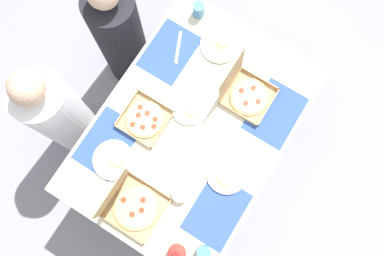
# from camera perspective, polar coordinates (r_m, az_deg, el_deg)

# --- Properties ---
(ground_plane) EXTENTS (6.00, 6.00, 0.00)m
(ground_plane) POSITION_cam_1_polar(r_m,az_deg,el_deg) (3.04, 0.00, -3.14)
(ground_plane) COLOR gray
(dining_table) EXTENTS (1.46, 1.03, 0.75)m
(dining_table) POSITION_cam_1_polar(r_m,az_deg,el_deg) (2.40, 0.00, -0.56)
(dining_table) COLOR #3F3328
(dining_table) RESTS_ON ground_plane
(placemat_near_left) EXTENTS (0.36, 0.26, 0.00)m
(placemat_near_left) POSITION_cam_1_polar(r_m,az_deg,el_deg) (2.24, 3.54, -11.80)
(placemat_near_left) COLOR #2D4C9E
(placemat_near_left) RESTS_ON dining_table
(placemat_near_right) EXTENTS (0.36, 0.26, 0.00)m
(placemat_near_right) POSITION_cam_1_polar(r_m,az_deg,el_deg) (2.37, 11.76, 2.06)
(placemat_near_right) COLOR #2D4C9E
(placemat_near_right) RESTS_ON dining_table
(placemat_far_left) EXTENTS (0.36, 0.26, 0.00)m
(placemat_far_left) POSITION_cam_1_polar(r_m,az_deg,el_deg) (2.33, -11.95, -2.08)
(placemat_far_left) COLOR #2D4C9E
(placemat_far_left) RESTS_ON dining_table
(placemat_far_right) EXTENTS (0.36, 0.26, 0.00)m
(placemat_far_right) POSITION_cam_1_polar(r_m,az_deg,el_deg) (2.45, -3.23, 10.81)
(placemat_far_right) COLOR #2D4C9E
(placemat_far_right) RESTS_ON dining_table
(pizza_box_corner_right) EXTENTS (0.25, 0.25, 0.04)m
(pizza_box_corner_right) POSITION_cam_1_polar(r_m,az_deg,el_deg) (2.31, -6.73, 1.27)
(pizza_box_corner_right) COLOR tan
(pizza_box_corner_right) RESTS_ON dining_table
(pizza_box_center) EXTENTS (0.26, 0.28, 0.30)m
(pizza_box_center) POSITION_cam_1_polar(r_m,az_deg,el_deg) (2.33, 7.60, 5.05)
(pizza_box_center) COLOR tan
(pizza_box_center) RESTS_ON dining_table
(pizza_box_edge_far) EXTENTS (0.29, 0.29, 0.32)m
(pizza_box_edge_far) POSITION_cam_1_polar(r_m,az_deg,el_deg) (2.22, -8.66, -10.70)
(pizza_box_edge_far) COLOR tan
(pizza_box_edge_far) RESTS_ON dining_table
(plate_far_left) EXTENTS (0.23, 0.23, 0.03)m
(plate_far_left) POSITION_cam_1_polar(r_m,az_deg,el_deg) (2.30, -11.08, -4.48)
(plate_far_left) COLOR white
(plate_far_left) RESTS_ON dining_table
(plate_near_left) EXTENTS (0.23, 0.23, 0.03)m
(plate_near_left) POSITION_cam_1_polar(r_m,az_deg,el_deg) (2.25, 4.95, -6.59)
(plate_near_left) COLOR white
(plate_near_left) RESTS_ON dining_table
(plate_near_right) EXTENTS (0.23, 0.23, 0.03)m
(plate_near_right) POSITION_cam_1_polar(r_m,az_deg,el_deg) (2.46, 4.00, 11.73)
(plate_near_right) COLOR white
(plate_near_right) RESTS_ON dining_table
(plate_far_right) EXTENTS (0.20, 0.20, 0.03)m
(plate_far_right) POSITION_cam_1_polar(r_m,az_deg,el_deg) (2.32, -0.43, 2.73)
(plate_far_right) COLOR white
(plate_far_right) RESTS_ON dining_table
(soda_bottle) EXTENTS (0.09, 0.09, 0.32)m
(soda_bottle) POSITION_cam_1_polar(r_m,az_deg,el_deg) (2.12, -2.09, -17.19)
(soda_bottle) COLOR #B2382D
(soda_bottle) RESTS_ON dining_table
(cup_red) EXTENTS (0.08, 0.08, 0.09)m
(cup_red) POSITION_cam_1_polar(r_m,az_deg,el_deg) (2.20, 1.67, -17.30)
(cup_red) COLOR teal
(cup_red) RESTS_ON dining_table
(cup_clear_right) EXTENTS (0.07, 0.07, 0.10)m
(cup_clear_right) POSITION_cam_1_polar(r_m,az_deg,el_deg) (2.51, 0.95, 16.49)
(cup_clear_right) COLOR teal
(cup_clear_right) RESTS_ON dining_table
(condiment_bowl) EXTENTS (0.10, 0.10, 0.05)m
(condiment_bowl) POSITION_cam_1_polar(r_m,az_deg,el_deg) (2.22, -1.72, -9.41)
(condiment_bowl) COLOR white
(condiment_bowl) RESTS_ON dining_table
(fork_by_far_left) EXTENTS (0.15, 0.15, 0.00)m
(fork_by_far_left) POSITION_cam_1_polar(r_m,az_deg,el_deg) (2.26, -0.88, -4.09)
(fork_by_far_left) COLOR #B7B7BC
(fork_by_far_left) RESTS_ON dining_table
(knife_by_near_left) EXTENTS (0.20, 0.10, 0.00)m
(knife_by_near_left) POSITION_cam_1_polar(r_m,az_deg,el_deg) (2.45, -1.97, 11.42)
(knife_by_near_left) COLOR #B7B7BC
(knife_by_near_left) RESTS_ON dining_table
(diner_left_seat) EXTENTS (0.32, 0.32, 1.19)m
(diner_left_seat) POSITION_cam_1_polar(r_m,az_deg,el_deg) (2.68, -18.09, 1.65)
(diner_left_seat) COLOR white
(diner_left_seat) RESTS_ON ground_plane
(diner_right_seat) EXTENTS (0.32, 0.32, 1.14)m
(diner_right_seat) POSITION_cam_1_polar(r_m,az_deg,el_deg) (2.80, -10.20, 12.72)
(diner_right_seat) COLOR black
(diner_right_seat) RESTS_ON ground_plane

